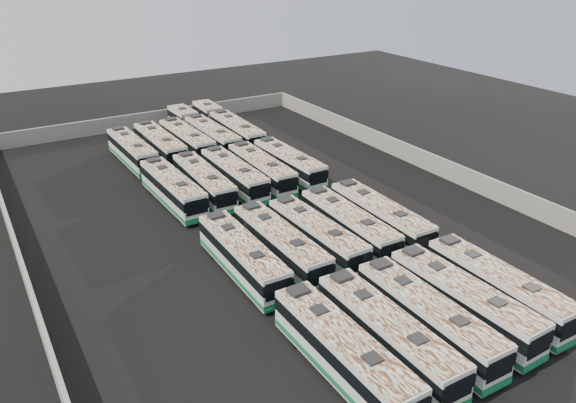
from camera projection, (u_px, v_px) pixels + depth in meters
The scene contains 22 objects.
ground at pixel (274, 221), 54.50m from camera, with size 140.00×140.00×0.00m, color black.
perimeter_wall at pixel (274, 210), 54.04m from camera, with size 45.20×73.20×2.20m.
bus_front_far_left at pixel (343, 352), 34.25m from camera, with size 2.62×12.33×3.47m.
bus_front_left at pixel (387, 334), 35.85m from camera, with size 2.71×12.24×3.44m.
bus_front_center at pixel (427, 318), 37.45m from camera, with size 2.72×12.19×3.43m.
bus_front_right at pixel (463, 301), 39.19m from camera, with size 2.90×12.30×3.45m.
bus_front_far_right at pixel (498, 287), 40.85m from camera, with size 2.67×12.06×3.39m.
bus_midfront_far_left at pixel (242, 256), 44.85m from camera, with size 2.73×12.07×3.39m.
bus_midfront_left at pixel (280, 245), 46.51m from camera, with size 2.58×12.15×3.42m.
bus_midfront_center at pixel (316, 236), 48.07m from camera, with size 2.77×11.91×3.34m.
bus_midfront_right at pixel (349, 225), 49.78m from camera, with size 2.78×12.09×3.39m.
bus_midfront_far_right at pixel (380, 217), 51.20m from camera, with size 2.83×12.28×3.45m.
bus_midback_far_left at pixel (173, 189), 57.23m from camera, with size 2.86×12.13×3.40m.
bus_midback_left at pixel (204, 182), 58.89m from camera, with size 2.83×12.03×3.37m.
bus_midback_center at pixel (234, 175), 60.65m from camera, with size 2.53×11.95×3.37m.
bus_midback_right at pixel (261, 169), 62.17m from camera, with size 2.75×12.00×3.37m.
bus_midback_far_right at pixel (289, 164), 63.86m from camera, with size 2.74×11.92×3.35m.
bus_back_far_left at pixel (132, 151), 67.76m from camera, with size 2.81×11.96×3.35m.
bus_back_left at pixel (160, 145), 69.47m from camera, with size 2.69×12.35×3.48m.
bus_back_center at pixel (187, 141), 71.12m from camera, with size 2.85×12.27×3.44m.
bus_back_right at pixel (202, 131), 75.06m from camera, with size 2.82×18.83×3.41m.
bus_back_far_right at pixel (227, 126), 76.95m from camera, with size 3.06×19.16×3.47m.
Camera 1 is at (-23.87, -42.50, 24.49)m, focal length 35.00 mm.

